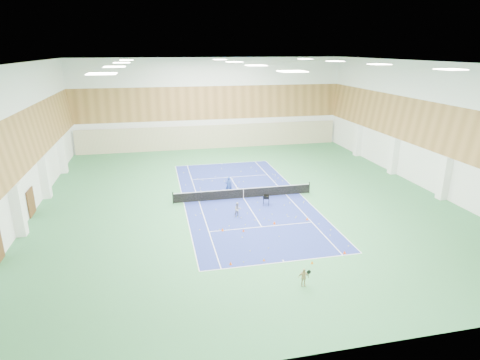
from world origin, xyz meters
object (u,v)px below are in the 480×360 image
Objects in this scene: coach at (229,186)px; ball_cart at (266,200)px; tennis_net at (244,192)px; child_apron at (303,277)px; child_court at (238,210)px.

coach is 1.84× the size of ball_cart.
child_apron is (0.23, -14.68, 0.01)m from tennis_net.
child_court is at bearing 105.26° from child_apron.
child_apron is at bearing -77.30° from ball_cart.
coach reaches higher than child_apron.
tennis_net is at bearing 145.26° from ball_cart.
ball_cart is at bearing 20.99° from child_court.
coach reaches higher than ball_cart.
coach is at bearing 130.78° from tennis_net.
ball_cart is at bearing -53.46° from tennis_net.
ball_cart is (1.56, -2.11, -0.08)m from tennis_net.
child_court reaches higher than tennis_net.
child_court is 3.54m from ball_cart.
child_apron is at bearing -89.08° from tennis_net.
child_apron is (1.37, -16.00, -0.31)m from coach.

